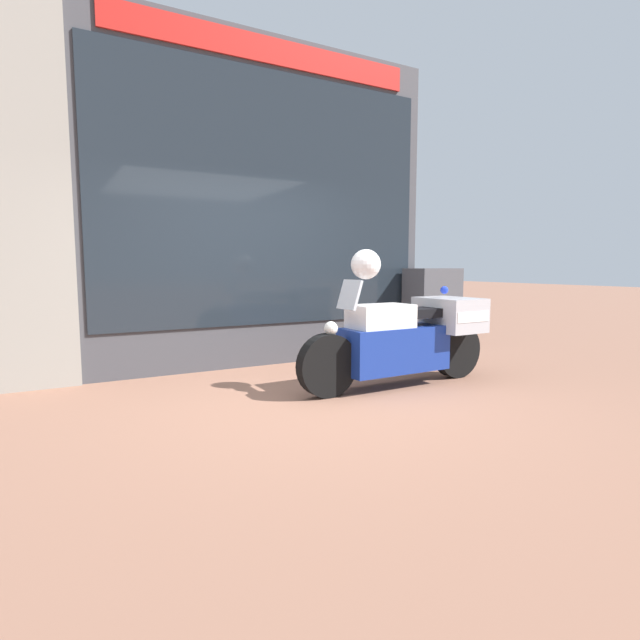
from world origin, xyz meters
TOP-DOWN VIEW (x-y plane):
  - ground_plane at (0.00, 0.00)m, footprint 60.00×60.00m
  - shop_building at (-0.43, 2.00)m, footprint 5.68×0.55m
  - window_display at (0.42, 2.03)m, footprint 4.24×0.30m
  - paramedic_motorcycle at (1.31, 0.04)m, footprint 2.41×0.74m
  - utility_cabinet at (2.91, 1.47)m, footprint 0.76×0.50m
  - white_helmet at (0.71, 0.03)m, footprint 0.31×0.31m

SIDE VIEW (x-z plane):
  - ground_plane at x=0.00m, z-range 0.00..0.00m
  - window_display at x=0.42m, z-range -0.53..1.48m
  - paramedic_motorcycle at x=1.31m, z-range -0.03..1.13m
  - utility_cabinet at x=2.91m, z-range 0.00..1.27m
  - white_helmet at x=0.71m, z-range 1.17..1.47m
  - shop_building at x=-0.43m, z-range 0.01..4.20m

